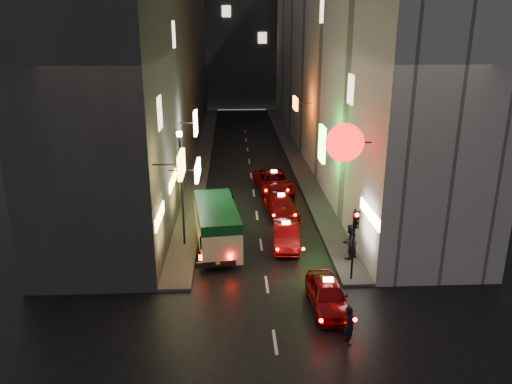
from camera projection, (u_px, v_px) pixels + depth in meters
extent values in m
cube|color=#3A3735|center=(158.00, 56.00, 44.26)|extent=(6.00, 52.00, 18.00)
cube|color=#FFD359|center=(181.00, 164.00, 21.79)|extent=(0.18, 1.79, 1.04)
cube|color=white|center=(198.00, 170.00, 27.19)|extent=(0.18, 2.47, 0.82)
cube|color=white|center=(196.00, 123.00, 33.20)|extent=(0.18, 1.45, 1.60)
cube|color=#FFD359|center=(159.00, 216.00, 23.38)|extent=(0.10, 2.84, 0.55)
cube|color=yellow|center=(173.00, 180.00, 28.82)|extent=(0.10, 3.35, 0.55)
cube|color=#FFD359|center=(180.00, 160.00, 33.28)|extent=(0.10, 2.67, 0.55)
cube|color=#FFE5B2|center=(160.00, 113.00, 24.02)|extent=(0.06, 1.30, 1.60)
cube|color=#FFE5B2|center=(174.00, 34.00, 30.50)|extent=(0.06, 1.30, 1.60)
cube|color=#ACA69E|center=(336.00, 55.00, 45.02)|extent=(6.00, 52.00, 18.00)
cylinder|color=#F20A0A|center=(345.00, 143.00, 23.28)|extent=(1.81, 0.18, 1.81)
cube|color=#30F439|center=(322.00, 144.00, 30.00)|extent=(0.18, 1.49, 2.15)
cube|color=#F6450C|center=(295.00, 103.00, 40.19)|extent=(0.18, 2.01, 0.99)
cube|color=white|center=(370.00, 214.00, 23.68)|extent=(0.10, 3.26, 0.55)
cube|color=#FFE5B2|center=(351.00, 90.00, 27.11)|extent=(0.06, 1.30, 1.60)
cube|color=#FFE5B2|center=(322.00, 11.00, 35.24)|extent=(0.06, 1.30, 1.60)
cube|color=#37373C|center=(240.00, 30.00, 74.35)|extent=(30.00, 10.00, 22.00)
cube|color=#494644|center=(203.00, 153.00, 47.25)|extent=(1.50, 52.00, 0.15)
cube|color=#494644|center=(292.00, 152.00, 47.65)|extent=(1.50, 52.00, 0.15)
cube|color=beige|center=(217.00, 225.00, 26.58)|extent=(2.70, 5.92, 2.10)
cube|color=#0B3B17|center=(216.00, 210.00, 26.33)|extent=(2.72, 5.95, 0.52)
cube|color=black|center=(217.00, 219.00, 26.79)|extent=(2.44, 3.66, 0.48)
cube|color=black|center=(216.00, 264.00, 24.20)|extent=(1.97, 0.42, 0.29)
cube|color=#FF0A05|center=(201.00, 258.00, 23.98)|extent=(0.17, 0.06, 0.27)
cube|color=#FF0A05|center=(230.00, 257.00, 24.05)|extent=(0.17, 0.06, 0.27)
cylinder|color=black|center=(203.00, 230.00, 28.60)|extent=(0.21, 0.72, 0.72)
cylinder|color=black|center=(234.00, 257.00, 25.22)|extent=(0.21, 0.72, 0.72)
imported|color=#730607|center=(328.00, 293.00, 21.10)|extent=(2.06, 4.73, 1.49)
cube|color=white|center=(329.00, 275.00, 20.83)|extent=(0.43, 0.19, 0.16)
sphere|color=#FF0A05|center=(321.00, 321.00, 19.05)|extent=(0.16, 0.16, 0.16)
sphere|color=#FF0A05|center=(355.00, 320.00, 19.11)|extent=(0.16, 0.16, 0.16)
imported|color=#730607|center=(286.00, 233.00, 27.19)|extent=(2.23, 4.79, 1.48)
cube|color=white|center=(286.00, 219.00, 26.93)|extent=(0.43, 0.21, 0.16)
sphere|color=#FF0A05|center=(277.00, 249.00, 25.15)|extent=(0.16, 0.16, 0.16)
sphere|color=#FF0A05|center=(303.00, 249.00, 25.21)|extent=(0.16, 0.16, 0.16)
imported|color=#730607|center=(281.00, 204.00, 31.76)|extent=(2.42, 4.79, 1.46)
cube|color=white|center=(281.00, 191.00, 31.50)|extent=(0.44, 0.23, 0.16)
sphere|color=#FF0A05|center=(274.00, 215.00, 29.74)|extent=(0.16, 0.16, 0.16)
sphere|color=#FF0A05|center=(295.00, 215.00, 29.80)|extent=(0.16, 0.16, 0.16)
imported|color=#730607|center=(274.00, 180.00, 36.27)|extent=(2.78, 5.50, 1.68)
cube|color=white|center=(274.00, 168.00, 35.98)|extent=(0.44, 0.23, 0.16)
sphere|color=#FF0A05|center=(266.00, 190.00, 33.96)|extent=(0.16, 0.16, 0.16)
sphere|color=#FF0A05|center=(288.00, 190.00, 34.03)|extent=(0.16, 0.16, 0.16)
imported|color=black|center=(349.00, 323.00, 18.69)|extent=(0.45, 0.63, 1.77)
imported|color=black|center=(350.00, 239.00, 25.27)|extent=(0.92, 0.86, 2.09)
cylinder|color=black|center=(353.00, 245.00, 22.98)|extent=(0.10, 0.10, 3.50)
cube|color=black|center=(356.00, 220.00, 22.40)|extent=(0.26, 0.18, 0.80)
sphere|color=#FF0A05|center=(357.00, 215.00, 22.21)|extent=(0.18, 0.18, 0.18)
sphere|color=black|center=(357.00, 221.00, 22.30)|extent=(0.17, 0.17, 0.17)
sphere|color=black|center=(356.00, 226.00, 22.38)|extent=(0.17, 0.17, 0.17)
cylinder|color=black|center=(182.00, 192.00, 26.37)|extent=(0.12, 0.12, 6.00)
cylinder|color=#FFE5BF|center=(179.00, 134.00, 25.40)|extent=(0.28, 0.28, 0.25)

